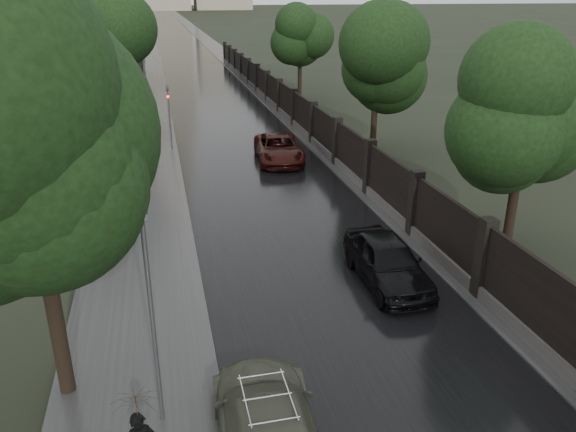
# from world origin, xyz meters

# --- Properties ---
(ground) EXTENTS (800.00, 800.00, 0.00)m
(ground) POSITION_xyz_m (0.00, 0.00, 0.00)
(ground) COLOR black
(ground) RESTS_ON ground
(road) EXTENTS (8.00, 420.00, 0.02)m
(road) POSITION_xyz_m (0.00, 190.00, 0.01)
(road) COLOR black
(road) RESTS_ON ground
(sidewalk_left) EXTENTS (4.00, 420.00, 0.16)m
(sidewalk_left) POSITION_xyz_m (-6.00, 190.00, 0.08)
(sidewalk_left) COLOR #2D2D2D
(sidewalk_left) RESTS_ON ground
(verge_right) EXTENTS (3.00, 420.00, 0.08)m
(verge_right) POSITION_xyz_m (5.50, 190.00, 0.04)
(verge_right) COLOR #2D2D2D
(verge_right) RESTS_ON ground
(fence_right) EXTENTS (0.45, 75.72, 2.70)m
(fence_right) POSITION_xyz_m (4.60, 32.01, 1.01)
(fence_right) COLOR #383533
(fence_right) RESTS_ON ground
(tree_left_near) EXTENTS (5.44, 5.44, 9.16)m
(tree_left_near) POSITION_xyz_m (-7.60, 3.00, 6.42)
(tree_left_near) COLOR black
(tree_left_near) RESTS_ON ground
(tree_left_far) EXTENTS (4.25, 4.25, 7.39)m
(tree_left_far) POSITION_xyz_m (-8.00, 30.00, 5.24)
(tree_left_far) COLOR black
(tree_left_far) RESTS_ON ground
(tree_right_a) EXTENTS (4.08, 4.08, 7.01)m
(tree_right_a) POSITION_xyz_m (7.50, 8.00, 4.95)
(tree_right_a) COLOR black
(tree_right_a) RESTS_ON ground
(tree_right_b) EXTENTS (4.08, 4.08, 7.01)m
(tree_right_b) POSITION_xyz_m (7.50, 22.00, 4.95)
(tree_right_b) COLOR black
(tree_right_b) RESTS_ON ground
(tree_right_c) EXTENTS (4.08, 4.08, 7.01)m
(tree_right_c) POSITION_xyz_m (7.50, 40.00, 4.95)
(tree_right_c) COLOR black
(tree_right_c) RESTS_ON ground
(lamp_post) EXTENTS (0.25, 0.12, 5.11)m
(lamp_post) POSITION_xyz_m (-5.40, 1.50, 2.67)
(lamp_post) COLOR #59595E
(lamp_post) RESTS_ON ground
(traffic_light) EXTENTS (0.16, 0.32, 4.00)m
(traffic_light) POSITION_xyz_m (-4.30, 24.99, 2.40)
(traffic_light) COLOR #59595E
(traffic_light) RESTS_ON ground
(volga_sedan) EXTENTS (2.41, 5.34, 1.52)m
(volga_sedan) POSITION_xyz_m (-3.27, -0.02, 0.76)
(volga_sedan) COLOR #4A4D3E
(volga_sedan) RESTS_ON ground
(car_right_near) EXTENTS (1.88, 4.67, 1.59)m
(car_right_near) POSITION_xyz_m (2.07, 6.56, 0.79)
(car_right_near) COLOR black
(car_right_near) RESTS_ON ground
(car_right_far) EXTENTS (2.91, 5.55, 1.49)m
(car_right_far) POSITION_xyz_m (1.60, 21.49, 0.74)
(car_right_far) COLOR black
(car_right_far) RESTS_ON ground
(pedestrian_umbrella) EXTENTS (1.17, 1.18, 2.50)m
(pedestrian_umbrella) POSITION_xyz_m (-5.76, -0.21, 1.82)
(pedestrian_umbrella) COLOR black
(pedestrian_umbrella) RESTS_ON sidewalk_left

